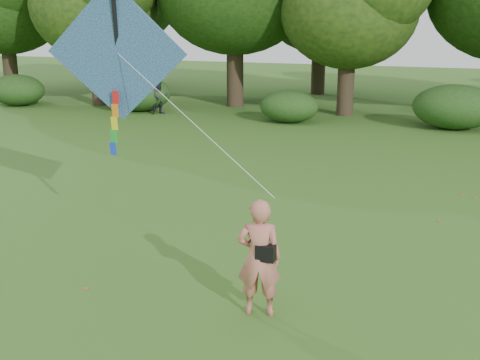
% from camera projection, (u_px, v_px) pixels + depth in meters
% --- Properties ---
extents(ground, '(100.00, 100.00, 0.00)m').
position_uv_depth(ground, '(252.00, 299.00, 10.26)').
color(ground, '#265114').
rests_on(ground, ground).
extents(man_kite_flyer, '(0.79, 0.61, 1.94)m').
position_uv_depth(man_kite_flyer, '(259.00, 258.00, 9.51)').
color(man_kite_flyer, '#C26C5B').
rests_on(man_kite_flyer, ground).
extents(bystander_left, '(1.04, 1.05, 1.72)m').
position_uv_depth(bystander_left, '(160.00, 96.00, 29.15)').
color(bystander_left, '#23232E').
rests_on(bystander_left, ground).
extents(crossbody_bag, '(0.43, 0.20, 0.74)m').
position_uv_depth(crossbody_bag, '(266.00, 252.00, 9.41)').
color(crossbody_bag, black).
rests_on(crossbody_bag, ground).
extents(flying_kite, '(5.09, 2.32, 3.38)m').
position_uv_depth(flying_kite, '(117.00, 55.00, 11.55)').
color(flying_kite, '#286FB1').
rests_on(flying_kite, ground).
extents(shrub_band, '(39.15, 3.22, 1.88)m').
position_uv_depth(shrub_band, '(365.00, 105.00, 26.25)').
color(shrub_band, '#264919').
rests_on(shrub_band, ground).
extents(fallen_leaves, '(8.40, 12.21, 0.01)m').
position_uv_depth(fallen_leaves, '(393.00, 245.00, 12.64)').
color(fallen_leaves, brown).
rests_on(fallen_leaves, ground).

